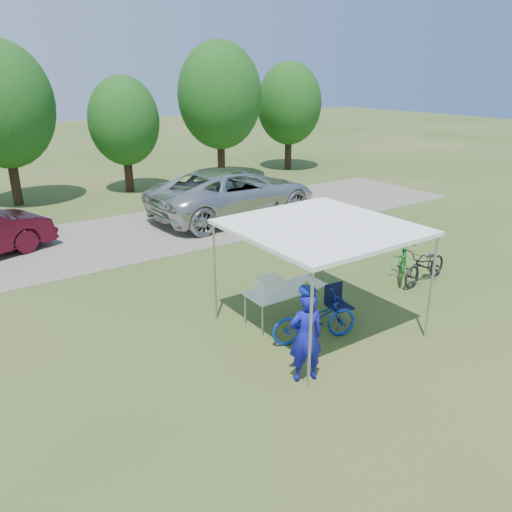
% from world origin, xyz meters
% --- Properties ---
extents(ground, '(100.00, 100.00, 0.00)m').
position_xyz_m(ground, '(0.00, 0.00, 0.00)').
color(ground, '#2D5119').
rests_on(ground, ground).
extents(gravel_strip, '(24.00, 5.00, 0.02)m').
position_xyz_m(gravel_strip, '(0.00, 8.00, 0.01)').
color(gravel_strip, gray).
rests_on(gravel_strip, ground).
extents(canopy, '(4.53, 4.53, 3.00)m').
position_xyz_m(canopy, '(0.00, 0.00, 2.65)').
color(canopy, '#A5A5AA').
rests_on(canopy, ground).
extents(treeline, '(24.89, 4.28, 6.30)m').
position_xyz_m(treeline, '(-0.29, 14.05, 3.53)').
color(treeline, '#382314').
rests_on(treeline, ground).
extents(folding_table, '(1.73, 0.72, 0.71)m').
position_xyz_m(folding_table, '(-0.30, 0.64, 0.67)').
color(folding_table, white).
rests_on(folding_table, ground).
extents(folding_chair, '(0.48, 0.50, 0.85)m').
position_xyz_m(folding_chair, '(0.47, -0.04, 0.50)').
color(folding_chair, black).
rests_on(folding_chair, ground).
extents(cooler, '(0.50, 0.34, 0.36)m').
position_xyz_m(cooler, '(-0.75, 0.64, 0.90)').
color(cooler, white).
rests_on(cooler, folding_table).
extents(ice_cream_cup, '(0.09, 0.09, 0.06)m').
position_xyz_m(ice_cream_cup, '(0.20, 0.59, 0.74)').
color(ice_cream_cup, gold).
rests_on(ice_cream_cup, folding_table).
extents(cyclist, '(0.68, 0.56, 1.61)m').
position_xyz_m(cyclist, '(-1.37, -1.25, 0.81)').
color(cyclist, '#1416A3').
rests_on(cyclist, ground).
extents(bike_blue, '(1.84, 1.06, 0.92)m').
position_xyz_m(bike_blue, '(-0.38, -0.34, 0.46)').
color(bike_blue, '#12389D').
rests_on(bike_blue, ground).
extents(bike_green, '(1.74, 1.53, 1.09)m').
position_xyz_m(bike_green, '(3.57, 0.82, 0.55)').
color(bike_green, '#15621E').
rests_on(bike_green, ground).
extents(bike_dark, '(1.76, 0.80, 0.89)m').
position_xyz_m(bike_dark, '(3.74, 0.27, 0.45)').
color(bike_dark, black).
rests_on(bike_dark, ground).
extents(minivan, '(6.37, 3.25, 1.72)m').
position_xyz_m(minivan, '(3.06, 8.00, 0.88)').
color(minivan, silver).
rests_on(minivan, gravel_strip).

